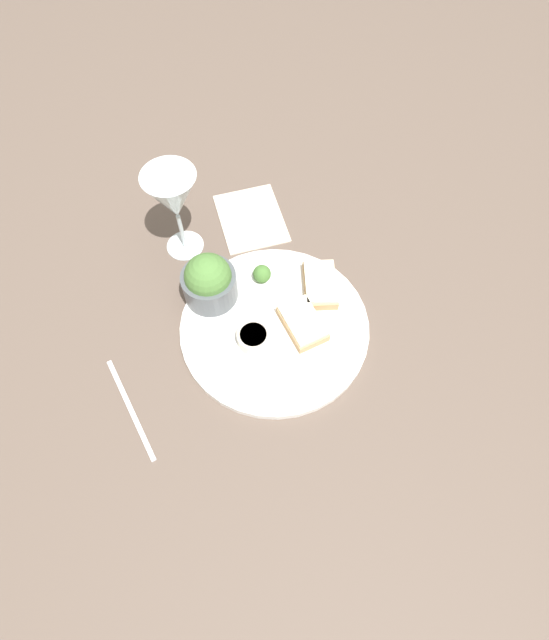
# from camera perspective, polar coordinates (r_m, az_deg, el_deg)

# --- Properties ---
(ground_plane) EXTENTS (4.00, 4.00, 0.00)m
(ground_plane) POSITION_cam_1_polar(r_m,az_deg,el_deg) (0.90, 0.00, -1.05)
(ground_plane) COLOR brown
(dinner_plate) EXTENTS (0.34, 0.34, 0.01)m
(dinner_plate) POSITION_cam_1_polar(r_m,az_deg,el_deg) (0.89, 0.00, -0.84)
(dinner_plate) COLOR white
(dinner_plate) RESTS_ON ground_plane
(salad_bowl) EXTENTS (0.10, 0.10, 0.10)m
(salad_bowl) POSITION_cam_1_polar(r_m,az_deg,el_deg) (0.89, -7.51, 4.44)
(salad_bowl) COLOR #4C5156
(salad_bowl) RESTS_ON dinner_plate
(sauce_ramekin) EXTENTS (0.06, 0.06, 0.03)m
(sauce_ramekin) POSITION_cam_1_polar(r_m,az_deg,el_deg) (0.86, -2.43, -1.98)
(sauce_ramekin) COLOR beige
(sauce_ramekin) RESTS_ON dinner_plate
(cheese_toast_near) EXTENTS (0.10, 0.08, 0.03)m
(cheese_toast_near) POSITION_cam_1_polar(r_m,az_deg,el_deg) (0.87, 3.24, -0.35)
(cheese_toast_near) COLOR tan
(cheese_toast_near) RESTS_ON dinner_plate
(cheese_toast_far) EXTENTS (0.11, 0.08, 0.03)m
(cheese_toast_far) POSITION_cam_1_polar(r_m,az_deg,el_deg) (0.92, 5.23, 4.07)
(cheese_toast_far) COLOR tan
(cheese_toast_far) RESTS_ON dinner_plate
(wine_glass) EXTENTS (0.10, 0.10, 0.19)m
(wine_glass) POSITION_cam_1_polar(r_m,az_deg,el_deg) (0.91, -11.48, 13.45)
(wine_glass) COLOR silver
(wine_glass) RESTS_ON ground_plane
(garnish) EXTENTS (0.03, 0.03, 0.03)m
(garnish) POSITION_cam_1_polar(r_m,az_deg,el_deg) (0.92, -1.52, 5.29)
(garnish) COLOR #477533
(garnish) RESTS_ON dinner_plate
(napkin) EXTENTS (0.16, 0.13, 0.01)m
(napkin) POSITION_cam_1_polar(r_m,az_deg,el_deg) (1.04, -2.69, 11.59)
(napkin) COLOR beige
(napkin) RESTS_ON ground_plane
(fork) EXTENTS (0.19, 0.06, 0.01)m
(fork) POSITION_cam_1_polar(r_m,az_deg,el_deg) (0.87, -16.16, -9.67)
(fork) COLOR silver
(fork) RESTS_ON ground_plane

